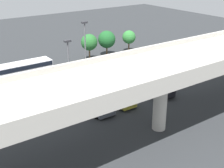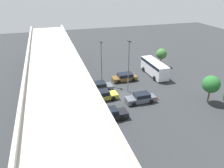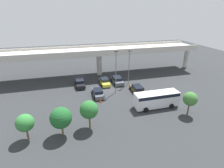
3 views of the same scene
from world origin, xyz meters
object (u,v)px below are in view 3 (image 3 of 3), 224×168
object	(u,v)px
parked_car_0	(80,83)
parked_car_3	(117,80)
tree_front_left	(25,123)
tree_front_centre	(61,118)
parked_car_4	(137,89)
lamp_post_near_aisle	(129,65)
parked_car_1	(98,93)
shuttle_bus	(156,99)
traffic_cone	(101,101)
lamp_post_mid_lot	(116,69)
tree_front_far_right	(190,99)
tree_front_right	(89,110)
parked_car_2	(104,82)

from	to	relation	value
parked_car_0	parked_car_3	bearing A→B (deg)	86.72
tree_front_left	tree_front_centre	xyz separation A→B (m)	(4.47, -0.32, 0.19)
parked_car_4	lamp_post_near_aisle	size ratio (longest dim) A/B	0.58
parked_car_1	parked_car_4	size ratio (longest dim) A/B	1.00
shuttle_bus	tree_front_left	xyz separation A→B (m)	(-20.54, -3.32, 0.98)
tree_front_centre	traffic_cone	distance (m)	10.65
lamp_post_mid_lot	tree_front_far_right	bearing A→B (deg)	-50.53
tree_front_right	tree_front_far_right	size ratio (longest dim) A/B	1.09
traffic_cone	parked_car_4	bearing A→B (deg)	16.00
parked_car_2	tree_front_centre	size ratio (longest dim) A/B	1.07
parked_car_1	tree_front_left	world-z (taller)	tree_front_left
lamp_post_mid_lot	tree_front_centre	distance (m)	15.75
parked_car_2	traffic_cone	world-z (taller)	parked_car_2
parked_car_0	parked_car_4	world-z (taller)	parked_car_0
parked_car_4	lamp_post_mid_lot	xyz separation A→B (m)	(-4.43, 1.07, 4.40)
parked_car_1	tree_front_centre	size ratio (longest dim) A/B	1.08
tree_front_left	tree_front_right	world-z (taller)	tree_front_right
parked_car_1	tree_front_right	xyz separation A→B (m)	(-3.08, -9.88, 2.36)
parked_car_0	lamp_post_mid_lot	bearing A→B (deg)	52.79
parked_car_0	parked_car_4	bearing A→B (deg)	60.89
lamp_post_mid_lot	tree_front_left	world-z (taller)	lamp_post_mid_lot
parked_car_0	tree_front_right	size ratio (longest dim) A/B	1.07
shuttle_bus	parked_car_1	bearing A→B (deg)	142.87
parked_car_1	shuttle_bus	world-z (taller)	shuttle_bus
parked_car_4	tree_front_right	world-z (taller)	tree_front_right
parked_car_1	lamp_post_mid_lot	distance (m)	5.91
shuttle_bus	lamp_post_near_aisle	xyz separation A→B (m)	(-1.19, 11.02, 3.00)
shuttle_bus	tree_front_right	bearing A→B (deg)	-166.39
parked_car_1	parked_car_2	xyz separation A→B (m)	(2.56, 5.40, 0.00)
parked_car_3	tree_front_right	world-z (taller)	tree_front_right
parked_car_4	traffic_cone	size ratio (longest dim) A/B	6.59
parked_car_2	parked_car_3	bearing A→B (deg)	89.77
lamp_post_near_aisle	lamp_post_mid_lot	world-z (taller)	lamp_post_mid_lot
lamp_post_near_aisle	tree_front_far_right	distance (m)	15.56
parked_car_1	parked_car_3	distance (m)	7.80
tree_front_centre	tree_front_far_right	xyz separation A→B (m)	(20.00, 0.08, 0.03)
parked_car_4	lamp_post_near_aisle	xyz separation A→B (m)	(-0.37, 4.51, 3.96)
parked_car_2	parked_car_3	xyz separation A→B (m)	(3.08, -0.01, 0.05)
lamp_post_mid_lot	parked_car_1	bearing A→B (deg)	-170.55
lamp_post_near_aisle	tree_front_centre	world-z (taller)	lamp_post_near_aisle
tree_front_centre	tree_front_far_right	size ratio (longest dim) A/B	1.07
lamp_post_mid_lot	tree_front_far_right	world-z (taller)	lamp_post_mid_lot
lamp_post_near_aisle	traffic_cone	distance (m)	11.44
parked_car_0	tree_front_right	bearing A→B (deg)	-0.32
parked_car_0	lamp_post_near_aisle	size ratio (longest dim) A/B	0.59
parked_car_1	tree_front_left	bearing A→B (deg)	131.98
shuttle_bus	tree_front_right	world-z (taller)	tree_front_right
parked_car_2	tree_front_left	xyz separation A→B (m)	(-13.95, -15.65, 1.94)
parked_car_1	parked_car_3	xyz separation A→B (m)	(5.63, 5.39, 0.05)
traffic_cone	parked_car_3	bearing A→B (deg)	55.30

